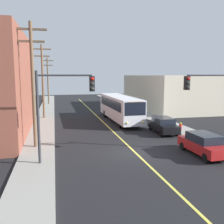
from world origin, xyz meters
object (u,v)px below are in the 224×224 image
traffic_signal_right_corner (210,96)px  utility_pole_far (48,78)px  fire_hydrant (180,126)px  traffic_signal_left_corner (62,99)px  parked_car_red (203,144)px  utility_pole_near (33,80)px  utility_pole_mid (43,78)px  city_bus (120,107)px  parked_car_black (163,125)px

traffic_signal_right_corner → utility_pole_far: bearing=109.1°
traffic_signal_right_corner → fire_hydrant: traffic_signal_right_corner is taller
traffic_signal_right_corner → traffic_signal_left_corner: bearing=-179.7°
parked_car_red → utility_pole_far: size_ratio=0.48×
utility_pole_near → traffic_signal_right_corner: 13.58m
utility_pole_mid → utility_pole_far: (0.28, 17.55, -0.27)m
parked_car_red → utility_pole_near: bearing=159.5°
parked_car_red → utility_pole_mid: (-12.05, 19.00, 4.65)m
parked_car_red → fire_hydrant: size_ratio=5.29×
parked_car_red → utility_pole_far: utility_pole_far is taller
city_bus → parked_car_black: size_ratio=2.75×
parked_car_red → parked_car_black: (0.12, 7.39, 0.00)m
parked_car_black → utility_pole_mid: utility_pole_mid is taller
city_bus → parked_car_red: size_ratio=2.75×
utility_pole_far → fire_hydrant: size_ratio=10.92×
utility_pole_near → utility_pole_far: bearing=89.2°
fire_hydrant → parked_car_red: bearing=-105.9°
traffic_signal_right_corner → parked_car_red: bearing=-144.2°
parked_car_red → traffic_signal_left_corner: (-10.12, 0.45, 3.46)m
parked_car_red → traffic_signal_right_corner: bearing=35.8°
utility_pole_near → utility_pole_far: utility_pole_near is taller
city_bus → utility_pole_far: utility_pole_far is taller
parked_car_black → utility_pole_near: size_ratio=0.46×
utility_pole_far → traffic_signal_right_corner: utility_pole_far is taller
parked_car_black → utility_pole_near: 13.48m
utility_pole_near → traffic_signal_right_corner: utility_pole_near is taller
utility_pole_mid → utility_pole_near: bearing=-90.6°
utility_pole_mid → fire_hydrant: size_ratio=11.54×
utility_pole_mid → traffic_signal_left_corner: size_ratio=1.62×
utility_pole_far → fire_hydrant: utility_pole_far is taller
utility_pole_near → traffic_signal_left_corner: utility_pole_near is taller
parked_car_red → fire_hydrant: parked_car_red is taller
parked_car_black → utility_pole_far: 31.78m
parked_car_red → traffic_signal_left_corner: traffic_signal_left_corner is taller
parked_car_black → traffic_signal_right_corner: size_ratio=0.74×
utility_pole_near → traffic_signal_right_corner: bearing=-17.4°
parked_car_black → fire_hydrant: (2.02, 0.16, -0.26)m
city_bus → utility_pole_far: bearing=113.2°
parked_car_black → traffic_signal_right_corner: 7.73m
traffic_signal_left_corner → traffic_signal_right_corner: (10.82, 0.05, 0.00)m
utility_pole_near → utility_pole_mid: utility_pole_near is taller
parked_car_black → traffic_signal_right_corner: bearing=-85.2°
fire_hydrant → traffic_signal_right_corner: bearing=-101.5°
utility_pole_far → traffic_signal_right_corner: bearing=-70.9°
fire_hydrant → utility_pole_mid: bearing=141.1°
utility_pole_far → fire_hydrant: bearing=-64.4°
parked_car_black → utility_pole_near: bearing=-167.0°
parked_car_red → utility_pole_near: utility_pole_near is taller
utility_pole_near → parked_car_black: bearing=13.0°
utility_pole_near → fire_hydrant: size_ratio=11.62×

